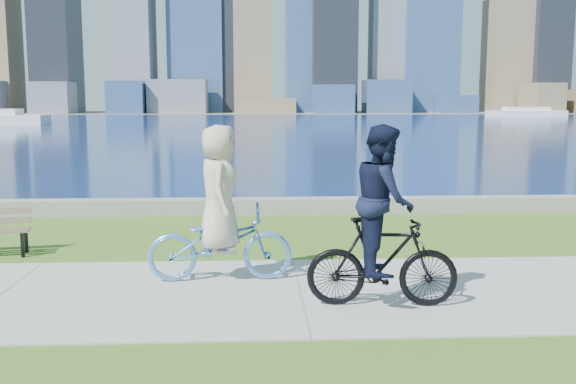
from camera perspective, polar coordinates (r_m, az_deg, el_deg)
The scene contains 9 objects.
ground at distance 8.79m, azimuth 1.06°, elevation -8.96°, with size 320.00×320.00×0.00m, color #355C18.
concrete_path at distance 8.78m, azimuth 1.06°, elevation -8.90°, with size 80.00×3.50×0.02m, color gray.
seawall at distance 14.79m, azimuth -0.59°, elevation -1.25°, with size 90.00×0.50×0.35m, color slate.
bay_water at distance 80.42m, azimuth -2.49°, elevation 6.27°, with size 320.00×131.00×0.01m, color navy.
far_shore at distance 138.40m, azimuth -2.67°, elevation 7.06°, with size 320.00×30.00×0.12m, color slate.
city_skyline at distance 139.90m, azimuth -2.04°, elevation 16.50°, with size 178.99×23.51×76.00m.
ferry_far at distance 109.58m, azimuth 20.41°, elevation 6.61°, with size 12.06×3.45×1.64m.
cyclist_woman at distance 9.19m, azimuth -6.10°, elevation -2.79°, with size 0.81×2.09×2.23m.
cyclist_man at distance 8.04m, azimuth 8.43°, elevation -3.46°, with size 0.77×1.92×2.28m.
Camera 1 is at (-0.58, -8.38, 2.58)m, focal length 40.00 mm.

